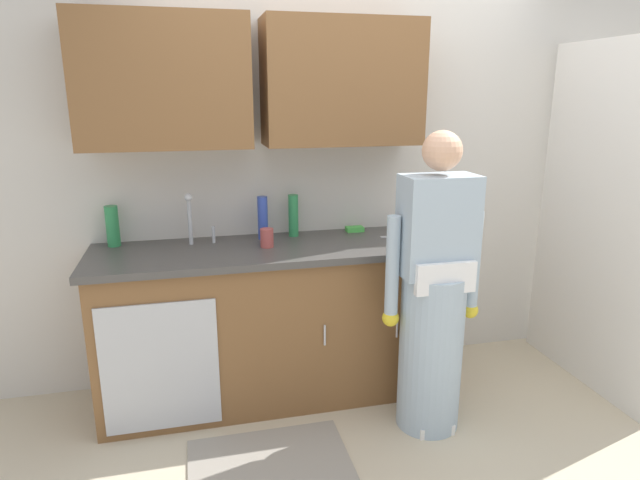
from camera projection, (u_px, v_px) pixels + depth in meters
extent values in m
plane|color=beige|center=(392.00, 448.00, 2.82)|extent=(9.00, 9.00, 0.00)
cube|color=beige|center=(340.00, 165.00, 3.45)|extent=(4.80, 0.10, 2.70)
cube|color=brown|center=(163.00, 82.00, 2.88)|extent=(0.91, 0.34, 0.70)
cube|color=brown|center=(342.00, 83.00, 3.10)|extent=(0.91, 0.34, 0.70)
cube|color=silver|center=(601.00, 221.00, 3.25)|extent=(0.04, 1.10, 2.10)
cube|color=brown|center=(266.00, 325.00, 3.23)|extent=(1.90, 0.60, 0.90)
cube|color=#B7BABF|center=(161.00, 368.00, 2.82)|extent=(0.60, 0.01, 0.72)
cylinder|color=silver|center=(325.00, 335.00, 3.00)|extent=(0.01, 0.01, 0.12)
cylinder|color=silver|center=(397.00, 328.00, 3.09)|extent=(0.01, 0.01, 0.12)
cube|color=#474442|center=(264.00, 250.00, 3.11)|extent=(1.96, 0.66, 0.04)
cube|color=#B7BABF|center=(199.00, 255.00, 3.03)|extent=(0.50, 0.36, 0.03)
cylinder|color=#B7BABF|center=(190.00, 219.00, 3.11)|extent=(0.02, 0.02, 0.30)
sphere|color=#B7BABF|center=(188.00, 197.00, 3.02)|extent=(0.04, 0.04, 0.04)
cylinder|color=#B7BABF|center=(214.00, 235.00, 3.17)|extent=(0.02, 0.02, 0.10)
cube|color=white|center=(428.00, 420.00, 3.02)|extent=(0.20, 0.26, 0.06)
cylinder|color=#A3B7C6|center=(430.00, 351.00, 2.93)|extent=(0.34, 0.34, 0.88)
cube|color=#A3B7C6|center=(438.00, 226.00, 2.75)|extent=(0.38, 0.22, 0.52)
sphere|color=#E0A884|center=(442.00, 151.00, 2.65)|extent=(0.20, 0.20, 0.20)
cube|color=white|center=(446.00, 278.00, 2.70)|extent=(0.32, 0.04, 0.16)
cylinder|color=#A3B7C6|center=(392.00, 268.00, 2.77)|extent=(0.07, 0.07, 0.55)
sphere|color=yellow|center=(391.00, 318.00, 2.84)|extent=(0.09, 0.09, 0.09)
cylinder|color=#A3B7C6|center=(474.00, 262.00, 2.87)|extent=(0.07, 0.07, 0.55)
sphere|color=yellow|center=(470.00, 310.00, 2.94)|extent=(0.09, 0.09, 0.09)
cube|color=gray|center=(269.00, 460.00, 2.72)|extent=(0.80, 0.50, 0.01)
cylinder|color=#2D8C4C|center=(113.00, 226.00, 3.09)|extent=(0.07, 0.07, 0.24)
cylinder|color=#2D8C4C|center=(293.00, 216.00, 3.31)|extent=(0.06, 0.06, 0.26)
cylinder|color=#334CB2|center=(263.00, 218.00, 3.24)|extent=(0.06, 0.06, 0.26)
cylinder|color=#B24C47|center=(267.00, 238.00, 3.08)|extent=(0.08, 0.08, 0.11)
cube|color=silver|center=(400.00, 236.00, 3.31)|extent=(0.24, 0.05, 0.01)
cube|color=#4CBF4C|center=(355.00, 229.00, 3.45)|extent=(0.11, 0.07, 0.03)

